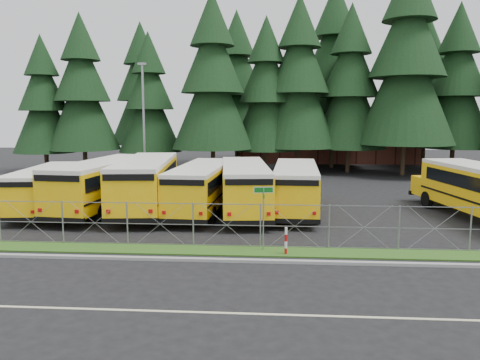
# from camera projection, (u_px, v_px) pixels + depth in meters

# --- Properties ---
(ground) EXTENTS (120.00, 120.00, 0.00)m
(ground) POSITION_uv_depth(u_px,v_px,m) (282.00, 242.00, 21.69)
(ground) COLOR black
(ground) RESTS_ON ground
(curb) EXTENTS (50.00, 0.25, 0.12)m
(curb) POSITION_uv_depth(u_px,v_px,m) (284.00, 262.00, 18.61)
(curb) COLOR gray
(curb) RESTS_ON ground
(grass_verge) EXTENTS (50.00, 1.40, 0.06)m
(grass_verge) POSITION_uv_depth(u_px,v_px,m) (283.00, 252.00, 20.00)
(grass_verge) COLOR #274E16
(grass_verge) RESTS_ON ground
(road_lane_line) EXTENTS (50.00, 0.12, 0.01)m
(road_lane_line) POSITION_uv_depth(u_px,v_px,m) (288.00, 315.00, 13.78)
(road_lane_line) COLOR beige
(road_lane_line) RESTS_ON ground
(chainlink_fence) EXTENTS (44.00, 0.10, 2.00)m
(chainlink_fence) POSITION_uv_depth(u_px,v_px,m) (283.00, 226.00, 20.56)
(chainlink_fence) COLOR gray
(chainlink_fence) RESTS_ON ground
(brick_building) EXTENTS (22.00, 10.00, 6.00)m
(brick_building) POSITION_uv_depth(u_px,v_px,m) (323.00, 137.00, 60.37)
(brick_building) COLOR brown
(brick_building) RESTS_ON ground
(bus_0) EXTENTS (3.53, 10.37, 2.66)m
(bus_0) POSITION_uv_depth(u_px,v_px,m) (48.00, 190.00, 28.51)
(bus_0) COLOR #FFB408
(bus_0) RESTS_ON ground
(bus_1) EXTENTS (3.98, 12.03, 3.10)m
(bus_1) POSITION_uv_depth(u_px,v_px,m) (107.00, 185.00, 28.76)
(bus_1) COLOR #FFB408
(bus_1) RESTS_ON ground
(bus_2) EXTENTS (4.18, 12.42, 3.19)m
(bus_2) POSITION_uv_depth(u_px,v_px,m) (147.00, 185.00, 28.72)
(bus_2) COLOR #FFB408
(bus_2) RESTS_ON ground
(bus_3) EXTENTS (3.22, 11.14, 2.89)m
(bus_3) POSITION_uv_depth(u_px,v_px,m) (203.00, 188.00, 28.26)
(bus_3) COLOR #FFB408
(bus_3) RESTS_ON ground
(bus_4) EXTENTS (3.87, 11.56, 2.97)m
(bus_4) POSITION_uv_depth(u_px,v_px,m) (244.00, 188.00, 28.08)
(bus_4) COLOR #FFB408
(bus_4) RESTS_ON ground
(bus_5) EXTENTS (3.08, 11.00, 2.86)m
(bus_5) POSITION_uv_depth(u_px,v_px,m) (296.00, 188.00, 28.32)
(bus_5) COLOR #FFB408
(bus_5) RESTS_ON ground
(street_sign) EXTENTS (0.84, 0.55, 2.81)m
(street_sign) POSITION_uv_depth(u_px,v_px,m) (263.00, 205.00, 20.01)
(street_sign) COLOR gray
(street_sign) RESTS_ON ground
(striped_bollard) EXTENTS (0.11, 0.11, 1.20)m
(striped_bollard) POSITION_uv_depth(u_px,v_px,m) (286.00, 241.00, 19.58)
(striped_bollard) COLOR #B20C0C
(striped_bollard) RESTS_ON ground
(light_standard) EXTENTS (0.70, 0.35, 10.14)m
(light_standard) POSITION_uv_depth(u_px,v_px,m) (144.00, 119.00, 39.50)
(light_standard) COLOR gray
(light_standard) RESTS_ON ground
(conifer_0) EXTENTS (6.26, 6.26, 13.85)m
(conifer_0) POSITION_uv_depth(u_px,v_px,m) (43.00, 104.00, 47.27)
(conifer_0) COLOR black
(conifer_0) RESTS_ON ground
(conifer_1) EXTENTS (7.21, 7.21, 15.94)m
(conifer_1) POSITION_uv_depth(u_px,v_px,m) (82.00, 94.00, 46.93)
(conifer_1) COLOR black
(conifer_1) RESTS_ON ground
(conifer_2) EXTENTS (6.40, 6.40, 14.16)m
(conifer_2) POSITION_uv_depth(u_px,v_px,m) (149.00, 103.00, 47.57)
(conifer_2) COLOR black
(conifer_2) RESTS_ON ground
(conifer_3) EXTENTS (7.93, 7.93, 17.53)m
(conifer_3) POSITION_uv_depth(u_px,v_px,m) (212.00, 84.00, 44.96)
(conifer_3) COLOR black
(conifer_3) RESTS_ON ground
(conifer_4) EXTENTS (7.05, 7.05, 15.59)m
(conifer_4) POSITION_uv_depth(u_px,v_px,m) (266.00, 95.00, 46.92)
(conifer_4) COLOR black
(conifer_4) RESTS_ON ground
(conifer_5) EXTENTS (7.96, 7.96, 17.61)m
(conifer_5) POSITION_uv_depth(u_px,v_px,m) (299.00, 85.00, 46.51)
(conifer_5) COLOR black
(conifer_5) RESTS_ON ground
(conifer_6) EXTENTS (7.60, 7.60, 16.82)m
(conifer_6) POSITION_uv_depth(u_px,v_px,m) (350.00, 89.00, 46.91)
(conifer_6) COLOR black
(conifer_6) RESTS_ON ground
(conifer_7) EXTENTS (9.36, 9.36, 20.70)m
(conifer_7) POSITION_uv_depth(u_px,v_px,m) (407.00, 67.00, 44.28)
(conifer_7) COLOR black
(conifer_7) RESTS_ON ground
(conifer_8) EXTENTS (7.69, 7.69, 17.00)m
(conifer_8) POSITION_uv_depth(u_px,v_px,m) (456.00, 88.00, 47.19)
(conifer_8) COLOR black
(conifer_8) RESTS_ON ground
(conifer_10) EXTENTS (7.47, 7.47, 16.53)m
(conifer_10) POSITION_uv_depth(u_px,v_px,m) (142.00, 94.00, 54.66)
(conifer_10) COLOR black
(conifer_10) RESTS_ON ground
(conifer_11) EXTENTS (8.13, 8.13, 17.97)m
(conifer_11) POSITION_uv_depth(u_px,v_px,m) (237.00, 88.00, 55.26)
(conifer_11) COLOR black
(conifer_11) RESTS_ON ground
(conifer_12) EXTENTS (9.11, 9.11, 20.15)m
(conifer_12) POSITION_uv_depth(u_px,v_px,m) (334.00, 76.00, 51.19)
(conifer_12) COLOR black
(conifer_12) RESTS_ON ground
(conifer_13) EXTENTS (7.36, 7.36, 16.28)m
(conifer_13) POSITION_uv_depth(u_px,v_px,m) (426.00, 94.00, 50.94)
(conifer_13) COLOR black
(conifer_13) RESTS_ON ground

